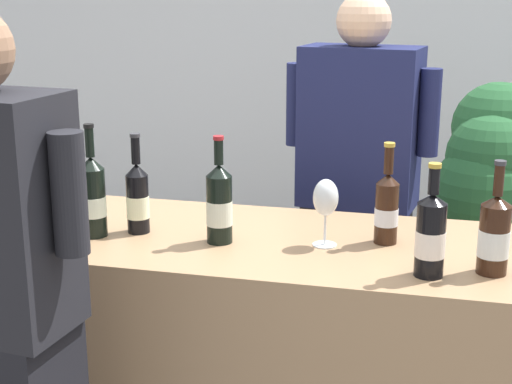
{
  "coord_description": "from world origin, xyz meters",
  "views": [
    {
      "loc": [
        0.51,
        -2.21,
        1.71
      ],
      "look_at": [
        -0.04,
        0.0,
        1.09
      ],
      "focal_mm": 53.31,
      "sensor_mm": 36.0,
      "label": 1
    }
  ],
  "objects_px": {
    "wine_bottle_6": "(93,197)",
    "wine_glass": "(326,200)",
    "wine_bottle_5": "(431,235)",
    "person_server": "(357,214)",
    "wine_bottle_7": "(494,235)",
    "wine_bottle_0": "(219,204)",
    "wine_bottle_4": "(138,198)",
    "wine_bottle_1": "(32,197)",
    "wine_bottle_3": "(12,179)",
    "wine_bottle_2": "(387,207)",
    "potted_shrub": "(495,190)"
  },
  "relations": [
    {
      "from": "wine_bottle_2",
      "to": "wine_bottle_1",
      "type": "bearing_deg",
      "value": -169.77
    },
    {
      "from": "wine_bottle_1",
      "to": "wine_bottle_2",
      "type": "xyz_separation_m",
      "value": [
        1.09,
        0.2,
        -0.01
      ]
    },
    {
      "from": "wine_bottle_2",
      "to": "wine_glass",
      "type": "height_order",
      "value": "wine_bottle_2"
    },
    {
      "from": "potted_shrub",
      "to": "wine_bottle_5",
      "type": "bearing_deg",
      "value": -100.11
    },
    {
      "from": "wine_bottle_1",
      "to": "wine_bottle_5",
      "type": "relative_size",
      "value": 1.07
    },
    {
      "from": "wine_bottle_0",
      "to": "person_server",
      "type": "relative_size",
      "value": 0.2
    },
    {
      "from": "wine_bottle_0",
      "to": "wine_bottle_4",
      "type": "bearing_deg",
      "value": 173.49
    },
    {
      "from": "wine_bottle_5",
      "to": "person_server",
      "type": "relative_size",
      "value": 0.19
    },
    {
      "from": "wine_bottle_4",
      "to": "wine_glass",
      "type": "bearing_deg",
      "value": 1.27
    },
    {
      "from": "wine_bottle_1",
      "to": "wine_glass",
      "type": "distance_m",
      "value": 0.92
    },
    {
      "from": "wine_bottle_4",
      "to": "wine_bottle_7",
      "type": "distance_m",
      "value": 1.09
    },
    {
      "from": "wine_bottle_0",
      "to": "wine_bottle_7",
      "type": "xyz_separation_m",
      "value": [
        0.81,
        -0.07,
        -0.01
      ]
    },
    {
      "from": "wine_glass",
      "to": "wine_bottle_5",
      "type": "bearing_deg",
      "value": -29.73
    },
    {
      "from": "wine_bottle_4",
      "to": "wine_bottle_5",
      "type": "distance_m",
      "value": 0.94
    },
    {
      "from": "wine_bottle_4",
      "to": "potted_shrub",
      "type": "xyz_separation_m",
      "value": [
        1.19,
        1.35,
        -0.25
      ]
    },
    {
      "from": "wine_bottle_1",
      "to": "wine_bottle_3",
      "type": "xyz_separation_m",
      "value": [
        -0.2,
        0.22,
        -0.01
      ]
    },
    {
      "from": "wine_bottle_6",
      "to": "person_server",
      "type": "relative_size",
      "value": 0.21
    },
    {
      "from": "wine_bottle_7",
      "to": "person_server",
      "type": "height_order",
      "value": "person_server"
    },
    {
      "from": "wine_bottle_7",
      "to": "wine_glass",
      "type": "xyz_separation_m",
      "value": [
        -0.48,
        0.12,
        0.03
      ]
    },
    {
      "from": "wine_bottle_1",
      "to": "wine_bottle_7",
      "type": "relative_size",
      "value": 1.06
    },
    {
      "from": "wine_bottle_7",
      "to": "potted_shrub",
      "type": "xyz_separation_m",
      "value": [
        0.1,
        1.46,
        -0.25
      ]
    },
    {
      "from": "wine_bottle_0",
      "to": "wine_bottle_5",
      "type": "xyz_separation_m",
      "value": [
        0.64,
        -0.13,
        -0.01
      ]
    },
    {
      "from": "wine_glass",
      "to": "potted_shrub",
      "type": "distance_m",
      "value": 1.49
    },
    {
      "from": "wine_bottle_4",
      "to": "wine_bottle_1",
      "type": "bearing_deg",
      "value": -159.95
    },
    {
      "from": "wine_bottle_3",
      "to": "wine_bottle_6",
      "type": "distance_m",
      "value": 0.43
    },
    {
      "from": "wine_bottle_4",
      "to": "person_server",
      "type": "bearing_deg",
      "value": 50.21
    },
    {
      "from": "wine_bottle_1",
      "to": "wine_bottle_3",
      "type": "bearing_deg",
      "value": 132.69
    },
    {
      "from": "wine_bottle_7",
      "to": "potted_shrub",
      "type": "relative_size",
      "value": 0.25
    },
    {
      "from": "wine_bottle_2",
      "to": "person_server",
      "type": "relative_size",
      "value": 0.19
    },
    {
      "from": "wine_bottle_0",
      "to": "wine_bottle_2",
      "type": "relative_size",
      "value": 1.06
    },
    {
      "from": "wine_bottle_2",
      "to": "potted_shrub",
      "type": "relative_size",
      "value": 0.25
    },
    {
      "from": "wine_bottle_2",
      "to": "wine_bottle_7",
      "type": "distance_m",
      "value": 0.36
    },
    {
      "from": "wine_bottle_7",
      "to": "person_server",
      "type": "bearing_deg",
      "value": 118.63
    },
    {
      "from": "wine_bottle_0",
      "to": "wine_bottle_2",
      "type": "height_order",
      "value": "wine_bottle_0"
    },
    {
      "from": "wine_bottle_7",
      "to": "wine_bottle_3",
      "type": "bearing_deg",
      "value": 172.38
    },
    {
      "from": "person_server",
      "to": "potted_shrub",
      "type": "xyz_separation_m",
      "value": [
        0.57,
        0.6,
        -0.02
      ]
    },
    {
      "from": "wine_bottle_2",
      "to": "wine_bottle_4",
      "type": "height_order",
      "value": "wine_bottle_4"
    },
    {
      "from": "wine_bottle_2",
      "to": "wine_bottle_4",
      "type": "distance_m",
      "value": 0.79
    },
    {
      "from": "wine_bottle_0",
      "to": "wine_bottle_2",
      "type": "bearing_deg",
      "value": 13.12
    },
    {
      "from": "wine_glass",
      "to": "person_server",
      "type": "bearing_deg",
      "value": 88.53
    },
    {
      "from": "wine_bottle_0",
      "to": "person_server",
      "type": "xyz_separation_m",
      "value": [
        0.34,
        0.78,
        -0.24
      ]
    },
    {
      "from": "wine_bottle_5",
      "to": "wine_bottle_6",
      "type": "distance_m",
      "value": 1.05
    },
    {
      "from": "wine_bottle_3",
      "to": "wine_glass",
      "type": "distance_m",
      "value": 1.12
    },
    {
      "from": "wine_bottle_6",
      "to": "potted_shrub",
      "type": "xyz_separation_m",
      "value": [
        1.31,
        1.42,
        -0.27
      ]
    },
    {
      "from": "wine_bottle_1",
      "to": "wine_bottle_7",
      "type": "xyz_separation_m",
      "value": [
        1.4,
        0.01,
        -0.02
      ]
    },
    {
      "from": "wine_bottle_6",
      "to": "wine_glass",
      "type": "distance_m",
      "value": 0.73
    },
    {
      "from": "wine_bottle_5",
      "to": "wine_glass",
      "type": "bearing_deg",
      "value": 150.27
    },
    {
      "from": "wine_bottle_5",
      "to": "wine_bottle_3",
      "type": "bearing_deg",
      "value": 169.09
    },
    {
      "from": "wine_bottle_6",
      "to": "person_server",
      "type": "distance_m",
      "value": 1.13
    },
    {
      "from": "wine_bottle_5",
      "to": "wine_bottle_7",
      "type": "height_order",
      "value": "wine_bottle_7"
    }
  ]
}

